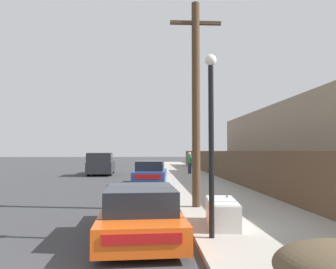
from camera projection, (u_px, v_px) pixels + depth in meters
The scene contains 10 objects.
sidewalk_curb at pixel (189, 176), 26.23m from camera, with size 4.20×63.00×0.12m, color #9E998E.
discarded_fridge at pixel (222, 213), 8.41m from camera, with size 0.93×1.87×0.67m.
parked_sports_car_red at pixel (140, 213), 7.84m from camera, with size 2.02×4.69×1.20m.
car_parked_mid at pixel (150, 173), 19.92m from camera, with size 2.16×4.32×1.42m.
pickup_truck at pixel (101, 164), 27.82m from camera, with size 2.33×5.80×1.87m.
utility_pole at pixel (196, 100), 11.39m from camera, with size 1.80×0.28×7.14m.
street_lamp at pixel (211, 129), 7.32m from camera, with size 0.26×0.26×4.09m.
wooden_fence at pixel (215, 163), 25.40m from camera, with size 0.08×42.14×1.91m, color brown.
building_right_house at pixel (314, 144), 21.19m from camera, with size 6.00×22.60×4.93m, color gray.
pedestrian at pixel (190, 162), 27.74m from camera, with size 0.34×0.34×1.81m.
Camera 1 is at (2.22, -2.74, 2.03)m, focal length 35.00 mm.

